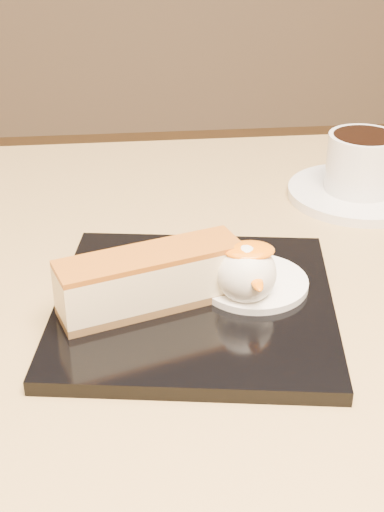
{
  "coord_description": "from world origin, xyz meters",
  "views": [
    {
      "loc": [
        -0.1,
        -0.48,
        1.04
      ],
      "look_at": [
        -0.05,
        0.02,
        0.76
      ],
      "focal_mm": 50.0,
      "sensor_mm": 36.0,
      "label": 1
    }
  ],
  "objects": [
    {
      "name": "cheesecake",
      "position": [
        -0.08,
        -0.01,
        0.76
      ],
      "size": [
        0.15,
        0.08,
        0.05
      ],
      "rotation": [
        0.0,
        0.0,
        0.31
      ],
      "color": "brown",
      "rests_on": "dessert_plate"
    },
    {
      "name": "mango_sauce",
      "position": [
        -0.01,
        -0.01,
        0.78
      ],
      "size": [
        0.04,
        0.03,
        0.01
      ],
      "primitive_type": "ellipsoid",
      "color": "orange",
      "rests_on": "ice_cream_scoop"
    },
    {
      "name": "table",
      "position": [
        0.0,
        0.0,
        0.56
      ],
      "size": [
        0.8,
        0.8,
        0.72
      ],
      "color": "black",
      "rests_on": "ground"
    },
    {
      "name": "mint_sprig",
      "position": [
        -0.03,
        0.04,
        0.74
      ],
      "size": [
        0.03,
        0.02,
        0.0
      ],
      "color": "green",
      "rests_on": "cream_smear"
    },
    {
      "name": "coffee_cup",
      "position": [
        0.15,
        0.2,
        0.76
      ],
      "size": [
        0.1,
        0.07,
        0.06
      ],
      "rotation": [
        0.0,
        0.0,
        0.22
      ],
      "color": "white",
      "rests_on": "saucer"
    },
    {
      "name": "ice_cream_scoop",
      "position": [
        -0.01,
        -0.01,
        0.76
      ],
      "size": [
        0.05,
        0.05,
        0.05
      ],
      "primitive_type": "sphere",
      "color": "white",
      "rests_on": "cream_smear"
    },
    {
      "name": "saucer",
      "position": [
        0.15,
        0.2,
        0.72
      ],
      "size": [
        0.15,
        0.15,
        0.01
      ],
      "primitive_type": "cylinder",
      "color": "white",
      "rests_on": "table"
    },
    {
      "name": "dessert_plate",
      "position": [
        -0.05,
        -0.0,
        0.73
      ],
      "size": [
        0.25,
        0.25,
        0.01
      ],
      "primitive_type": "cube",
      "rotation": [
        0.0,
        0.0,
        -0.16
      ],
      "color": "black",
      "rests_on": "table"
    },
    {
      "name": "cream_smear",
      "position": [
        0.0,
        0.01,
        0.73
      ],
      "size": [
        0.09,
        0.09,
        0.01
      ],
      "primitive_type": "cylinder",
      "color": "white",
      "rests_on": "dessert_plate"
    }
  ]
}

